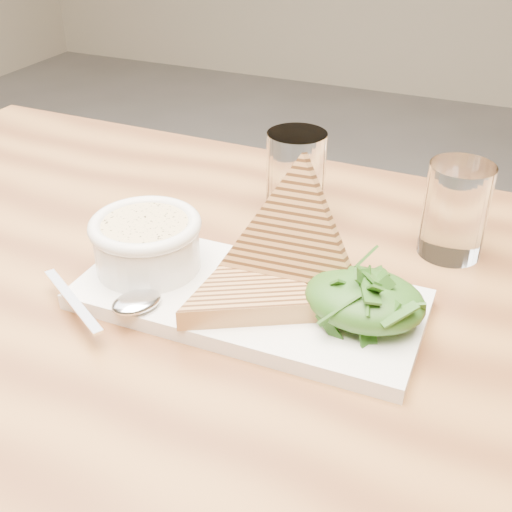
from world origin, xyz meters
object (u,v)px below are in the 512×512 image
at_px(platter, 248,299).
at_px(soup_bowl, 147,249).
at_px(table_top, 203,331).
at_px(glass_near, 296,176).
at_px(glass_far, 455,210).

relative_size(platter, soup_bowl, 3.16).
distance_m(table_top, glass_near, 0.25).
height_order(table_top, platter, platter).
height_order(glass_near, glass_far, glass_near).
relative_size(table_top, glass_far, 11.55).
bearing_deg(platter, soup_bowl, 178.91).
bearing_deg(table_top, platter, 42.48).
bearing_deg(glass_far, soup_bowl, -146.77).
bearing_deg(soup_bowl, platter, -1.09).
bearing_deg(glass_near, soup_bowl, -114.59).
xyz_separation_m(table_top, glass_near, (0.01, 0.24, 0.08)).
height_order(table_top, glass_near, glass_near).
relative_size(table_top, soup_bowl, 11.43).
bearing_deg(table_top, glass_far, 47.42).
xyz_separation_m(table_top, soup_bowl, (-0.08, 0.04, 0.06)).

